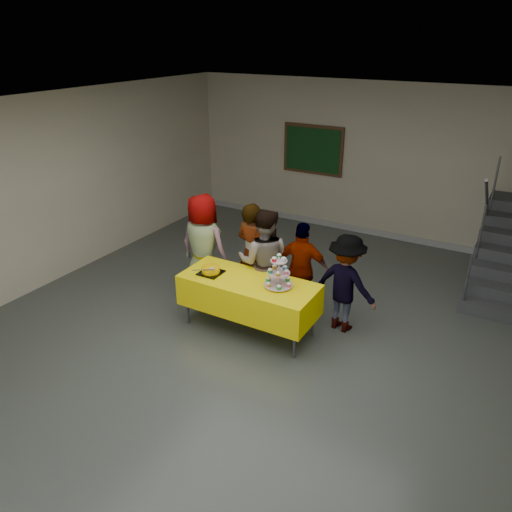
{
  "coord_description": "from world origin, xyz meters",
  "views": [
    {
      "loc": [
        2.65,
        -4.44,
        3.84
      ],
      "look_at": [
        -0.4,
        0.87,
        1.05
      ],
      "focal_mm": 35.0,
      "sensor_mm": 36.0,
      "label": 1
    }
  ],
  "objects": [
    {
      "name": "room_shell",
      "position": [
        0.0,
        0.02,
        2.13
      ],
      "size": [
        10.0,
        10.04,
        3.02
      ],
      "color": "#4C514C",
      "rests_on": "ground"
    },
    {
      "name": "bake_table",
      "position": [
        -0.4,
        0.67,
        0.56
      ],
      "size": [
        1.88,
        0.78,
        0.77
      ],
      "color": "#595960",
      "rests_on": "ground"
    },
    {
      "name": "cupcake_stand",
      "position": [
        0.03,
        0.71,
        0.94
      ],
      "size": [
        0.38,
        0.38,
        0.44
      ],
      "color": "silver",
      "rests_on": "bake_table"
    },
    {
      "name": "bear_cake",
      "position": [
        -0.96,
        0.59,
        0.83
      ],
      "size": [
        0.32,
        0.36,
        0.12
      ],
      "color": "black",
      "rests_on": "bake_table"
    },
    {
      "name": "schoolchild_a",
      "position": [
        -1.52,
        1.21,
        0.82
      ],
      "size": [
        0.81,
        0.53,
        1.65
      ],
      "primitive_type": "imported",
      "rotation": [
        0.0,
        0.0,
        3.14
      ],
      "color": "slate",
      "rests_on": "ground"
    },
    {
      "name": "schoolchild_b",
      "position": [
        -0.79,
        1.44,
        0.78
      ],
      "size": [
        0.64,
        0.5,
        1.57
      ],
      "primitive_type": "imported",
      "rotation": [
        0.0,
        0.0,
        2.91
      ],
      "color": "slate",
      "rests_on": "ground"
    },
    {
      "name": "schoolchild_c",
      "position": [
        -0.48,
        1.24,
        0.8
      ],
      "size": [
        0.93,
        0.82,
        1.59
      ],
      "primitive_type": "imported",
      "rotation": [
        0.0,
        0.0,
        3.47
      ],
      "color": "slate",
      "rests_on": "ground"
    },
    {
      "name": "schoolchild_d",
      "position": [
        0.02,
        1.46,
        0.71
      ],
      "size": [
        0.87,
        0.45,
        1.41
      ],
      "primitive_type": "imported",
      "rotation": [
        0.0,
        0.0,
        3.28
      ],
      "color": "slate",
      "rests_on": "ground"
    },
    {
      "name": "schoolchild_e",
      "position": [
        0.71,
        1.37,
        0.7
      ],
      "size": [
        0.98,
        0.67,
        1.4
      ],
      "primitive_type": "imported",
      "rotation": [
        0.0,
        0.0,
        2.97
      ],
      "color": "slate",
      "rests_on": "ground"
    },
    {
      "name": "noticeboard",
      "position": [
        -1.41,
        4.96,
        1.6
      ],
      "size": [
        1.3,
        0.05,
        1.0
      ],
      "color": "#472B16",
      "rests_on": "ground"
    }
  ]
}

